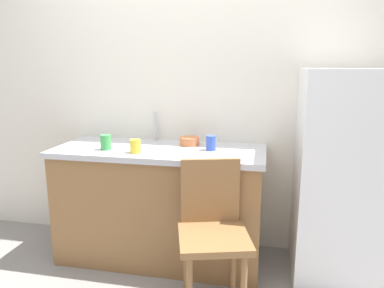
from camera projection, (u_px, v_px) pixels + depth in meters
back_wall at (184, 91)px, 2.81m from camera, size 4.80×0.10×2.49m
cabinet_base at (161, 206)px, 2.68m from camera, size 1.48×0.60×0.82m
countertop at (160, 150)px, 2.59m from camera, size 1.52×0.64×0.04m
faucet at (156, 126)px, 2.82m from camera, size 0.02×0.02×0.23m
refrigerator at (339, 177)px, 2.38m from camera, size 0.55×0.58×1.42m
chair at (212, 228)px, 2.10m from camera, size 0.49×0.49×0.89m
terracotta_bowl at (190, 141)px, 2.66m from camera, size 0.15×0.15×0.06m
cup_yellow at (135, 146)px, 2.42m from camera, size 0.07×0.07×0.09m
cup_green at (106, 142)px, 2.52m from camera, size 0.07×0.07×0.11m
cup_blue at (211, 143)px, 2.50m from camera, size 0.07×0.07×0.10m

